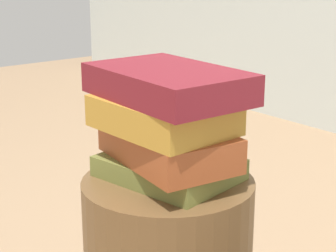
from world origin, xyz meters
name	(u,v)px	position (x,y,z in m)	size (l,w,h in m)	color
book_olive	(169,168)	(-0.01, 0.01, 0.54)	(0.24, 0.19, 0.04)	olive
book_rust	(168,144)	(0.00, 0.00, 0.59)	(0.27, 0.16, 0.06)	#994723
book_ochre	(164,115)	(0.00, -0.01, 0.65)	(0.24, 0.18, 0.06)	#B7842D
book_maroon	(169,83)	(0.00, 0.00, 0.71)	(0.30, 0.19, 0.06)	maroon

